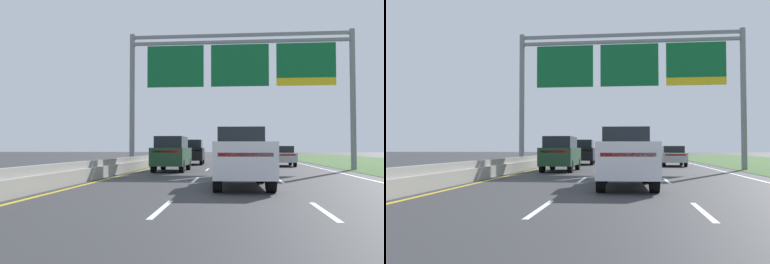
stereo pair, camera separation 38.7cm
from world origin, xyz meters
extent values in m
plane|color=#333335|center=(0.00, 35.00, 0.00)|extent=(220.00, 220.00, 0.00)
cube|color=white|center=(-1.85, 10.50, 0.00)|extent=(0.14, 3.00, 0.01)
cube|color=white|center=(-1.85, 19.50, 0.00)|extent=(0.14, 3.00, 0.01)
cube|color=white|center=(-1.85, 28.50, 0.00)|extent=(0.14, 3.00, 0.01)
cube|color=white|center=(-1.85, 37.50, 0.00)|extent=(0.14, 3.00, 0.01)
cube|color=white|center=(-1.85, 46.50, 0.00)|extent=(0.14, 3.00, 0.01)
cube|color=white|center=(-1.85, 55.50, 0.00)|extent=(0.14, 3.00, 0.01)
cube|color=white|center=(-1.85, 64.50, 0.00)|extent=(0.14, 3.00, 0.01)
cube|color=white|center=(-1.85, 73.50, 0.00)|extent=(0.14, 3.00, 0.01)
cube|color=white|center=(-1.85, 82.50, 0.00)|extent=(0.14, 3.00, 0.01)
cube|color=white|center=(1.85, 10.50, 0.00)|extent=(0.14, 3.00, 0.01)
cube|color=white|center=(1.85, 19.50, 0.00)|extent=(0.14, 3.00, 0.01)
cube|color=white|center=(1.85, 28.50, 0.00)|extent=(0.14, 3.00, 0.01)
cube|color=white|center=(1.85, 37.50, 0.00)|extent=(0.14, 3.00, 0.01)
cube|color=white|center=(1.85, 46.50, 0.00)|extent=(0.14, 3.00, 0.01)
cube|color=white|center=(1.85, 55.50, 0.00)|extent=(0.14, 3.00, 0.01)
cube|color=white|center=(1.85, 64.50, 0.00)|extent=(0.14, 3.00, 0.01)
cube|color=white|center=(1.85, 73.50, 0.00)|extent=(0.14, 3.00, 0.01)
cube|color=white|center=(1.85, 82.50, 0.00)|extent=(0.14, 3.00, 0.01)
cube|color=white|center=(5.90, 35.00, 0.00)|extent=(0.16, 106.00, 0.01)
cube|color=gold|center=(-5.90, 35.00, 0.00)|extent=(0.16, 106.00, 0.01)
cube|color=#99968E|center=(-6.60, 35.00, 0.28)|extent=(0.60, 110.00, 0.55)
cube|color=#99968E|center=(-6.60, 35.00, 0.70)|extent=(0.25, 110.00, 0.30)
cylinder|color=gray|center=(-7.05, 29.15, 4.62)|extent=(0.36, 0.36, 9.24)
cylinder|color=gray|center=(7.65, 29.15, 4.62)|extent=(0.36, 0.36, 9.24)
cube|color=gray|center=(0.30, 29.15, 9.02)|extent=(14.70, 0.24, 0.20)
cube|color=gray|center=(0.30, 29.15, 8.57)|extent=(14.70, 0.24, 0.20)
cube|color=#0C602D|center=(-4.03, 28.97, 6.94)|extent=(3.83, 0.12, 2.81)
cube|color=#0C602D|center=(0.30, 28.97, 6.94)|extent=(3.83, 0.12, 2.81)
cube|color=#0C602D|center=(4.63, 28.97, 7.19)|extent=(3.83, 0.12, 2.31)
cube|color=yellow|center=(4.63, 28.97, 5.78)|extent=(3.83, 0.12, 0.50)
cube|color=silver|center=(0.12, 16.23, 0.92)|extent=(2.15, 5.46, 1.00)
cube|color=black|center=(0.09, 17.08, 1.81)|extent=(1.77, 1.95, 0.78)
cube|color=#B21414|center=(0.19, 13.57, 1.22)|extent=(1.68, 0.13, 0.12)
cube|color=silver|center=(0.17, 14.50, 1.52)|extent=(2.06, 2.00, 0.20)
cylinder|color=black|center=(-0.79, 18.04, 0.42)|extent=(0.32, 0.85, 0.84)
cylinder|color=black|center=(0.91, 18.09, 0.42)|extent=(0.32, 0.85, 0.84)
cylinder|color=black|center=(-0.68, 14.37, 0.42)|extent=(0.32, 0.85, 0.84)
cylinder|color=black|center=(1.02, 14.42, 0.42)|extent=(0.32, 0.85, 0.84)
cube|color=black|center=(-3.64, 37.18, 0.91)|extent=(2.03, 4.75, 1.05)
cube|color=black|center=(-3.64, 37.03, 1.77)|extent=(1.72, 3.05, 0.68)
cube|color=#B21414|center=(-3.58, 34.87, 1.22)|extent=(1.60, 0.13, 0.12)
cylinder|color=black|center=(-4.51, 38.75, 0.38)|extent=(0.28, 0.77, 0.76)
cylinder|color=black|center=(-2.87, 38.80, 0.38)|extent=(0.28, 0.77, 0.76)
cylinder|color=black|center=(-4.42, 35.55, 0.38)|extent=(0.28, 0.77, 0.76)
cylinder|color=black|center=(-2.78, 35.60, 0.38)|extent=(0.28, 0.77, 0.76)
cube|color=#B2B5BA|center=(3.71, 34.76, 0.69)|extent=(1.88, 4.43, 0.72)
cube|color=black|center=(3.70, 34.71, 1.31)|extent=(1.60, 2.32, 0.52)
cube|color=#B21414|center=(3.68, 32.61, 0.91)|extent=(1.53, 0.10, 0.12)
cylinder|color=black|center=(2.93, 36.27, 0.33)|extent=(0.23, 0.66, 0.66)
cylinder|color=black|center=(4.53, 36.25, 0.33)|extent=(0.23, 0.66, 0.66)
cylinder|color=black|center=(2.88, 33.28, 0.33)|extent=(0.23, 0.66, 0.66)
cylinder|color=black|center=(4.48, 33.26, 0.33)|extent=(0.23, 0.66, 0.66)
cube|color=#193D23|center=(-3.89, 26.42, 0.91)|extent=(1.96, 4.72, 1.05)
cube|color=black|center=(-3.89, 26.27, 1.77)|extent=(1.67, 3.02, 0.68)
cube|color=#B21414|center=(-3.92, 24.11, 1.22)|extent=(1.60, 0.10, 0.12)
cylinder|color=black|center=(-4.69, 28.02, 0.38)|extent=(0.27, 0.76, 0.76)
cylinder|color=black|center=(-3.05, 28.00, 0.38)|extent=(0.27, 0.76, 0.76)
cylinder|color=black|center=(-4.73, 24.83, 0.38)|extent=(0.27, 0.76, 0.76)
cylinder|color=black|center=(-3.09, 24.81, 0.38)|extent=(0.27, 0.76, 0.76)
camera|label=1|loc=(-0.19, 0.66, 1.43)|focal=39.72mm
camera|label=2|loc=(0.19, 0.70, 1.43)|focal=39.72mm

